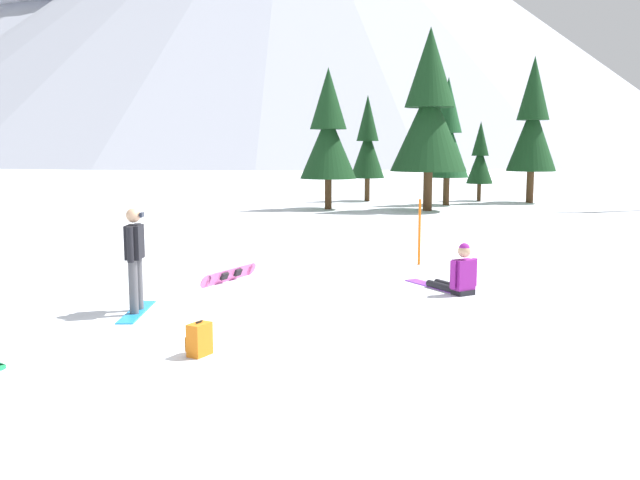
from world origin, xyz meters
name	(u,v)px	position (x,y,z in m)	size (l,w,h in m)	color
ground_plane	(234,329)	(0.00, 0.00, 0.00)	(800.00, 800.00, 0.00)	white
snowboarder_foreground	(135,258)	(-1.93, 0.68, 0.93)	(0.59, 1.60, 1.76)	#1E8CD8
snowboarder_midground	(457,275)	(3.35, 3.29, 0.34)	(1.42, 1.54, 0.98)	black
loose_snowboard_near_right	(230,275)	(-1.25, 3.54, 0.14)	(0.69, 1.83, 0.27)	pink
backpack_orange	(199,340)	(-0.04, -1.37, 0.21)	(0.33, 0.37, 0.47)	orange
trail_marker_pole	(419,232)	(2.47, 6.33, 0.77)	(0.06, 0.06, 1.55)	orange
pine_tree_young	(429,112)	(2.12, 20.26, 4.24)	(3.28, 3.28, 7.77)	#472D19
pine_tree_broad	(480,158)	(4.50, 26.26, 2.20)	(1.34, 1.34, 4.04)	#472D19
pine_tree_leaning	(368,144)	(-1.12, 25.10, 2.91)	(1.74, 1.74, 5.34)	#472D19
pine_tree_slender	(448,136)	(2.88, 23.38, 3.26)	(2.04, 2.04, 5.99)	#472D19
pine_tree_short	(533,124)	(6.92, 25.49, 3.87)	(2.40, 2.40, 7.11)	#472D19
pine_tree_twin	(328,133)	(-2.24, 20.16, 3.37)	(2.49, 2.49, 6.18)	#472D19
peak_west_ridge	(106,40)	(-101.68, 187.76, 34.89)	(161.75, 161.75, 66.77)	#9EA3B2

